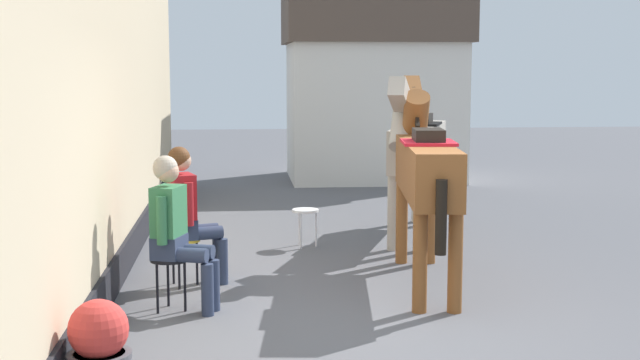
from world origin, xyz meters
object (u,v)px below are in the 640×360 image
object	(u,v)px
saddled_horse_far	(417,147)
spare_stool_white	(305,214)
flower_planter_near	(99,345)
seated_visitor_near	(176,225)
seated_visitor_far	(188,208)
saddled_horse_near	(425,168)

from	to	relation	value
saddled_horse_far	spare_stool_white	size ratio (longest dim) A/B	6.22
flower_planter_near	spare_stool_white	size ratio (longest dim) A/B	1.39
seated_visitor_near	seated_visitor_far	distance (m)	0.91
seated_visitor_far	saddled_horse_far	world-z (taller)	saddled_horse_far
flower_planter_near	spare_stool_white	world-z (taller)	flower_planter_near
saddled_horse_far	flower_planter_near	bearing A→B (deg)	-122.26
seated_visitor_near	spare_stool_white	size ratio (longest dim) A/B	3.02
saddled_horse_far	flower_planter_near	size ratio (longest dim) A/B	4.47
flower_planter_near	seated_visitor_far	bearing A→B (deg)	81.23
saddled_horse_near	flower_planter_near	xyz separation A→B (m)	(-2.78, -2.76, -0.82)
seated_visitor_far	spare_stool_white	bearing A→B (deg)	53.40
flower_planter_near	saddled_horse_near	bearing A→B (deg)	44.73
spare_stool_white	seated_visitor_near	bearing A→B (deg)	-117.12
seated_visitor_far	saddled_horse_far	bearing A→B (deg)	38.69
seated_visitor_near	saddled_horse_near	xyz separation A→B (m)	(2.41, 0.82, 0.38)
seated_visitor_far	seated_visitor_near	bearing A→B (deg)	-93.92
saddled_horse_far	spare_stool_white	distance (m)	1.70
spare_stool_white	saddled_horse_far	bearing A→B (deg)	17.46
seated_visitor_far	saddled_horse_near	distance (m)	2.38
seated_visitor_far	flower_planter_near	xyz separation A→B (m)	(-0.44, -2.84, -0.44)
saddled_horse_near	saddled_horse_far	distance (m)	2.31
saddled_horse_near	saddled_horse_far	size ratio (longest dim) A/B	1.05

